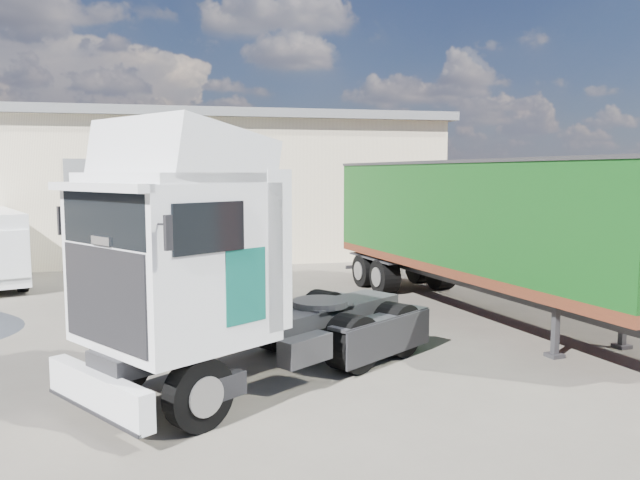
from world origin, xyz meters
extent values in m
plane|color=#2B2923|center=(0.00, 0.00, 0.00)|extent=(120.00, 120.00, 0.00)
cube|color=beige|center=(-6.00, 16.00, 2.50)|extent=(30.00, 12.00, 5.00)
cube|color=#575A5C|center=(-6.00, 16.00, 5.15)|extent=(30.60, 12.60, 0.30)
cube|color=#575A5C|center=(-2.00, 9.98, 1.80)|extent=(4.00, 0.08, 3.60)
cube|color=#575A5C|center=(-6.00, 16.00, 5.35)|extent=(30.60, 0.40, 0.15)
cube|color=#983D26|center=(11.50, 6.00, 1.25)|extent=(0.35, 26.00, 2.50)
cylinder|color=black|center=(-0.69, -2.81, 0.46)|extent=(1.97, 2.27, 0.92)
cylinder|color=black|center=(1.78, -1.07, 0.46)|extent=(2.00, 2.30, 0.92)
cylinder|color=black|center=(2.77, -0.38, 0.46)|extent=(2.00, 2.30, 0.92)
cube|color=#2D2D30|center=(1.01, -1.62, 0.78)|extent=(5.12, 3.92, 0.26)
cube|color=white|center=(-1.36, -3.29, 0.48)|extent=(1.45, 1.93, 0.48)
cube|color=white|center=(-0.44, -2.64, 1.97)|extent=(2.87, 2.91, 2.12)
cube|color=black|center=(-1.26, -3.21, 1.64)|extent=(1.14, 1.59, 1.21)
cube|color=black|center=(-1.24, -3.20, 2.59)|extent=(1.15, 1.62, 0.65)
cube|color=white|center=(-0.30, -2.54, 3.33)|extent=(2.61, 2.72, 1.06)
cube|color=#0C5448|center=(-0.79, -1.55, 1.73)|extent=(0.54, 0.38, 0.95)
cube|color=#0C5448|center=(0.46, -3.33, 1.73)|extent=(0.54, 0.38, 0.95)
cylinder|color=#2D2D30|center=(1.93, -0.97, 0.96)|extent=(1.33, 1.33, 0.10)
cube|color=#2D2D30|center=(5.88, -1.77, 0.47)|extent=(0.29, 0.29, 0.94)
cube|color=#2D2D30|center=(7.39, -1.53, 0.47)|extent=(0.29, 0.29, 0.94)
cylinder|color=black|center=(5.56, 4.96, 0.45)|extent=(2.29, 1.24, 0.90)
cube|color=#2D2D30|center=(6.12, 1.55, 0.77)|extent=(2.32, 10.21, 0.30)
cube|color=#532813|center=(6.12, 1.55, 1.05)|extent=(3.75, 10.44, 0.20)
cube|color=black|center=(6.12, 1.55, 2.26)|extent=(3.75, 10.44, 2.22)
cube|color=#2D2D30|center=(6.12, 1.55, 3.39)|extent=(3.80, 10.50, 0.07)
camera|label=1|loc=(-0.27, -11.10, 3.15)|focal=35.00mm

